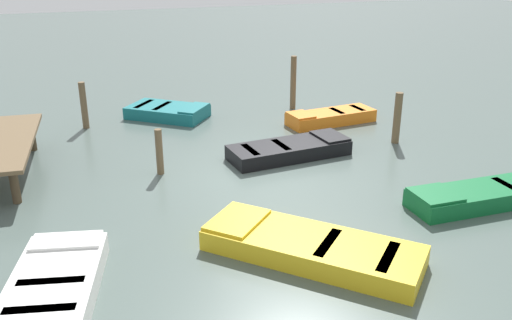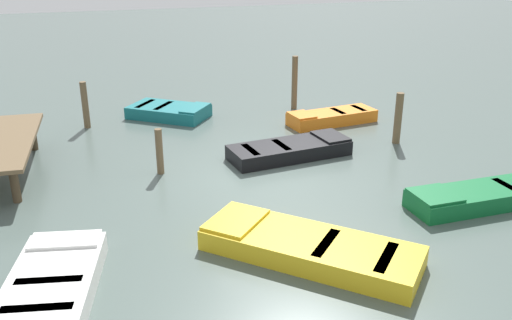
# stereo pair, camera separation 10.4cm
# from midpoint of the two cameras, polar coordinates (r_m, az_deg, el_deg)

# --- Properties ---
(ground_plane) EXTENTS (80.00, 80.00, 0.00)m
(ground_plane) POSITION_cam_midpoint_polar(r_m,az_deg,el_deg) (14.35, 0.21, -1.30)
(ground_plane) COLOR #4C5B56
(rowboat_teal) EXTENTS (2.76, 2.96, 0.46)m
(rowboat_teal) POSITION_cam_midpoint_polar(r_m,az_deg,el_deg) (19.14, -8.81, 5.01)
(rowboat_teal) COLOR #14666B
(rowboat_teal) RESTS_ON ground_plane
(rowboat_yellow) EXTENTS (3.89, 3.93, 0.46)m
(rowboat_yellow) POSITION_cam_midpoint_polar(r_m,az_deg,el_deg) (10.58, 5.73, -8.93)
(rowboat_yellow) COLOR gold
(rowboat_yellow) RESTS_ON ground_plane
(rowboat_black) EXTENTS (1.59, 3.49, 0.46)m
(rowboat_black) POSITION_cam_midpoint_polar(r_m,az_deg,el_deg) (15.38, 3.77, 1.10)
(rowboat_black) COLOR black
(rowboat_black) RESTS_ON ground_plane
(rowboat_orange) EXTENTS (1.35, 3.06, 0.46)m
(rowboat_orange) POSITION_cam_midpoint_polar(r_m,az_deg,el_deg) (18.44, 7.97, 4.42)
(rowboat_orange) COLOR orange
(rowboat_orange) RESTS_ON ground_plane
(rowboat_white) EXTENTS (2.95, 1.93, 0.46)m
(rowboat_white) POSITION_cam_midpoint_polar(r_m,az_deg,el_deg) (10.14, -19.97, -11.73)
(rowboat_white) COLOR silver
(rowboat_white) RESTS_ON ground_plane
(rowboat_green) EXTENTS (1.08, 4.14, 0.46)m
(rowboat_green) POSITION_cam_midpoint_polar(r_m,az_deg,el_deg) (13.75, 23.51, -3.28)
(rowboat_green) COLOR #0F602D
(rowboat_green) RESTS_ON ground_plane
(mooring_piling_far_right) EXTENTS (0.22, 0.22, 1.53)m
(mooring_piling_far_right) POSITION_cam_midpoint_polar(r_m,az_deg,el_deg) (16.80, 14.66, 4.19)
(mooring_piling_far_right) COLOR brown
(mooring_piling_far_right) RESTS_ON ground_plane
(mooring_piling_near_right) EXTENTS (0.20, 0.20, 1.90)m
(mooring_piling_near_right) POSITION_cam_midpoint_polar(r_m,az_deg,el_deg) (19.83, 4.16, 7.98)
(mooring_piling_near_right) COLOR brown
(mooring_piling_near_right) RESTS_ON ground_plane
(mooring_piling_mid_right) EXTENTS (0.18, 0.18, 1.21)m
(mooring_piling_mid_right) POSITION_cam_midpoint_polar(r_m,az_deg,el_deg) (14.30, -9.76, 0.88)
(mooring_piling_mid_right) COLOR brown
(mooring_piling_mid_right) RESTS_ON ground_plane
(mooring_piling_near_left) EXTENTS (0.20, 0.20, 1.51)m
(mooring_piling_near_left) POSITION_cam_midpoint_polar(r_m,az_deg,el_deg) (18.49, -17.11, 5.46)
(mooring_piling_near_left) COLOR brown
(mooring_piling_near_left) RESTS_ON ground_plane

